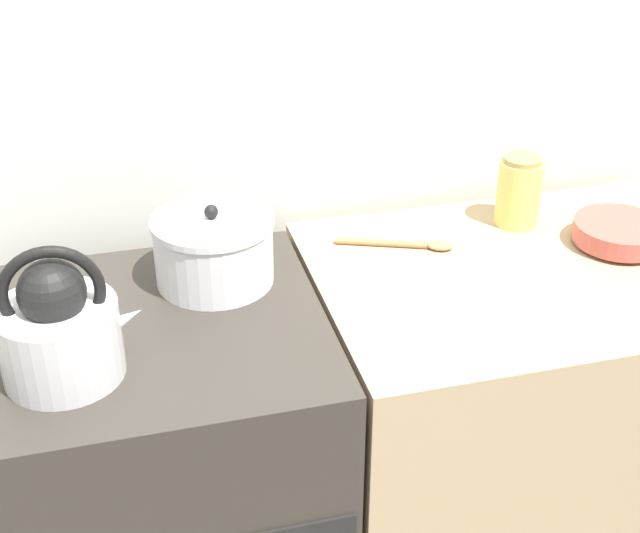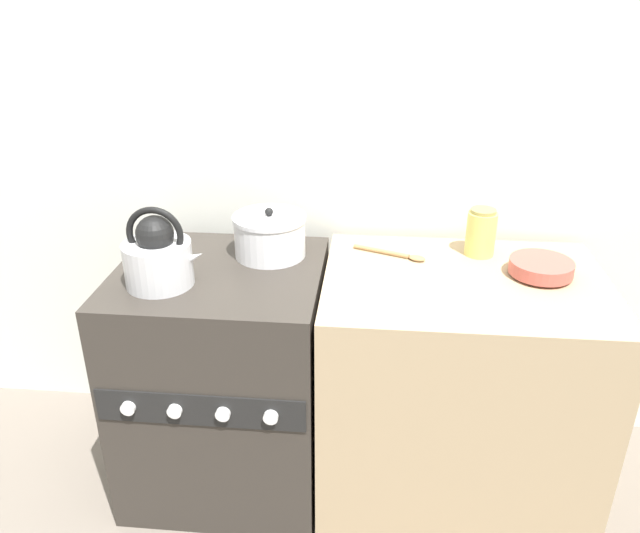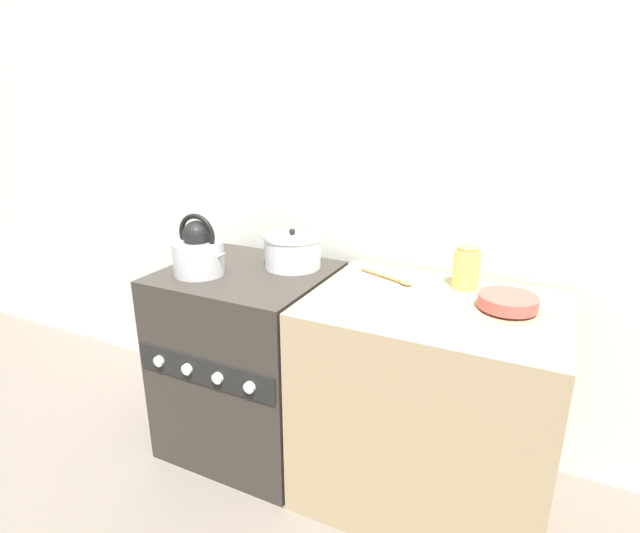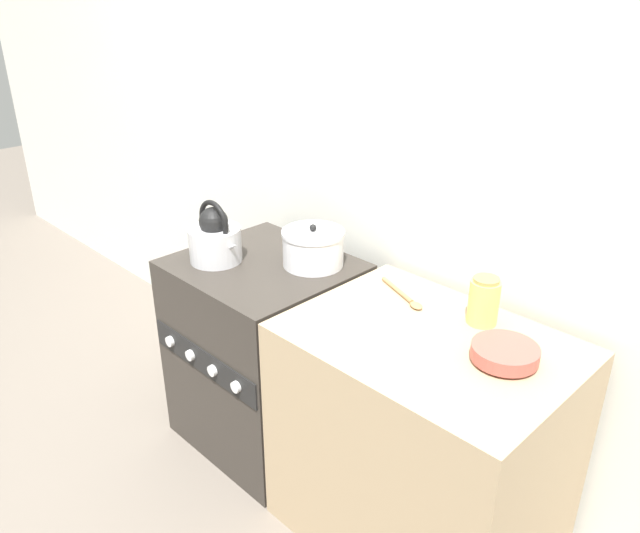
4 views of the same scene
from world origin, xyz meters
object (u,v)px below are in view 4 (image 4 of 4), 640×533
object	(u,v)px
enamel_bowl	(505,353)
storage_jar	(484,301)
kettle	(215,239)
cooking_pot	(313,248)
stove	(266,352)

from	to	relation	value
enamel_bowl	storage_jar	distance (m)	0.23
enamel_bowl	storage_jar	bearing A→B (deg)	138.47
kettle	storage_jar	bearing A→B (deg)	18.33
cooking_pot	kettle	bearing A→B (deg)	-140.41
stove	cooking_pot	bearing A→B (deg)	42.26
stove	kettle	bearing A→B (deg)	-143.35
stove	kettle	size ratio (longest dim) A/B	3.29
stove	storage_jar	world-z (taller)	storage_jar
stove	storage_jar	xyz separation A→B (m)	(0.85, 0.22, 0.49)
stove	kettle	distance (m)	0.54
stove	enamel_bowl	world-z (taller)	enamel_bowl
cooking_pot	enamel_bowl	world-z (taller)	cooking_pot
stove	cooking_pot	world-z (taller)	cooking_pot
kettle	storage_jar	xyz separation A→B (m)	(1.00, 0.33, -0.02)
storage_jar	kettle	bearing A→B (deg)	-161.67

